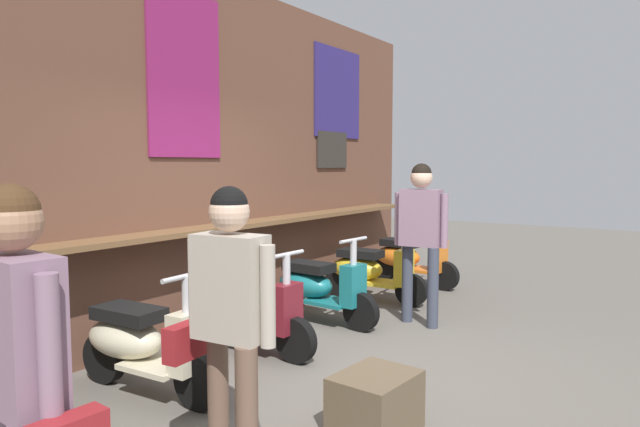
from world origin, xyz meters
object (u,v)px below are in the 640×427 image
Objects in this scene: shopper_browsing at (20,358)px; shopper_passing at (421,225)px; merchandise_crate at (375,403)px; scooter_teal at (317,287)px; scooter_yellow at (369,271)px; scooter_orange at (408,258)px; scooter_maroon at (246,309)px; shopper_with_handbag at (228,306)px; scooter_cream at (141,343)px.

shopper_passing reaches higher than shopper_browsing.
scooter_teal is at bearing 42.39° from merchandise_crate.
scooter_yellow is at bearing 19.15° from shopper_browsing.
scooter_orange is at bearing 16.51° from shopper_browsing.
shopper_with_handbag is (-1.72, -1.39, 0.59)m from scooter_maroon.
scooter_orange is at bearing -170.45° from shopper_with_handbag.
shopper_passing is at bearing -56.76° from scooter_orange.
scooter_orange is 0.84× the size of shopper_browsing.
scooter_orange is at bearing 87.25° from scooter_yellow.
scooter_yellow is 0.84× the size of shopper_browsing.
scooter_cream is 1.00× the size of scooter_orange.
scooter_maroon is 2.34m from scooter_yellow.
merchandise_crate is at bearing -62.86° from scooter_orange.
scooter_yellow is 4.33m from shopper_with_handbag.
shopper_passing is (-0.64, -0.98, 0.70)m from scooter_yellow.
scooter_cream is 1.20m from scooter_maroon.
scooter_cream is at bearing -24.64° from shopper_passing.
scooter_yellow is at bearing 29.72° from merchandise_crate.
shopper_passing is at bearing -178.63° from shopper_with_handbag.
shopper_browsing reaches higher than merchandise_crate.
shopper_passing is at bearing 61.66° from scooter_maroon.
scooter_cream is 3.14m from shopper_passing.
shopper_passing is at bearing 32.26° from scooter_teal.
scooter_yellow is (3.54, 0.00, 0.00)m from scooter_cream.
shopper_browsing is (-4.01, -1.39, 0.62)m from scooter_teal.
shopper_with_handbag is (-5.22, -1.39, 0.59)m from scooter_orange.
shopper_with_handbag is at bearing -23.84° from scooter_cream.
scooter_yellow is 0.87× the size of shopper_with_handbag.
scooter_cream is at bearing -85.79° from scooter_teal.
scooter_teal is 1.32m from shopper_passing.
scooter_yellow is 2.59× the size of merchandise_crate.
shopper_with_handbag is 1.29m from merchandise_crate.
scooter_teal and scooter_yellow have the same top height.
shopper_with_handbag reaches higher than scooter_orange.
scooter_yellow is at bearing 91.75° from scooter_maroon.
shopper_with_handbag is (-2.89, -1.39, 0.59)m from scooter_teal.
scooter_maroon is at bearing -35.99° from shopper_passing.
shopper_passing is (0.52, -0.98, 0.70)m from scooter_teal.
scooter_maroon is at bearing -92.74° from scooter_yellow.
shopper_with_handbag is (-0.52, -1.39, 0.59)m from scooter_cream.
scooter_maroon is 1.00× the size of scooter_orange.
scooter_teal is 2.59× the size of merchandise_crate.
scooter_orange is (2.32, -0.00, 0.00)m from scooter_teal.
scooter_yellow is (1.17, 0.00, 0.00)m from scooter_teal.
scooter_cream is 1.59m from shopper_with_handbag.
scooter_maroon reaches higher than merchandise_crate.
scooter_maroon is 1.00× the size of scooter_yellow.
scooter_yellow is at bearing -85.45° from scooter_orange.
merchandise_crate is (0.95, -0.39, -0.79)m from shopper_with_handbag.
scooter_maroon is 1.17m from scooter_teal.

